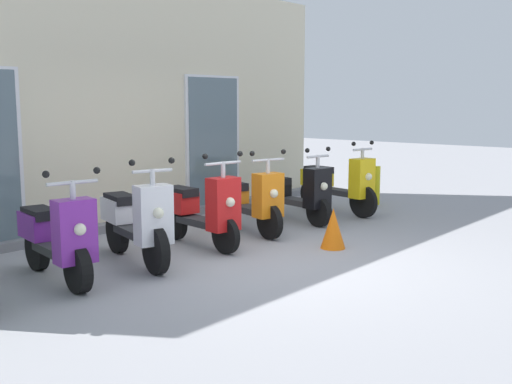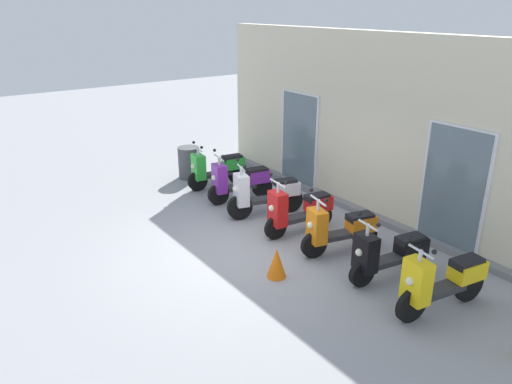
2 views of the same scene
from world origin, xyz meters
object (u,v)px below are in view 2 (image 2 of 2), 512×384
(scooter_orange, at_px, (339,229))
(trash_bin, at_px, (189,163))
(scooter_white, at_px, (264,194))
(scooter_green, at_px, (217,168))
(scooter_yellow, at_px, (442,281))
(scooter_purple, at_px, (239,181))
(traffic_cone, at_px, (277,263))
(scooter_red, at_px, (298,210))
(scooter_black, at_px, (389,254))

(scooter_orange, height_order, trash_bin, scooter_orange)
(scooter_white, bearing_deg, scooter_orange, 2.73)
(scooter_green, distance_m, scooter_yellow, 6.33)
(scooter_orange, bearing_deg, scooter_purple, -179.09)
(scooter_green, bearing_deg, traffic_cone, -19.07)
(scooter_red, relative_size, trash_bin, 1.90)
(scooter_purple, height_order, trash_bin, scooter_purple)
(scooter_yellow, xyz_separation_m, trash_bin, (-7.36, -0.07, -0.10))
(scooter_orange, distance_m, trash_bin, 5.20)
(scooter_purple, bearing_deg, scooter_orange, 0.91)
(scooter_white, bearing_deg, traffic_cone, -32.29)
(scooter_red, xyz_separation_m, scooter_black, (2.14, 0.10, -0.05))
(trash_bin, bearing_deg, scooter_white, 1.68)
(scooter_green, bearing_deg, trash_bin, -168.96)
(scooter_red, height_order, scooter_orange, scooter_red)
(scooter_purple, distance_m, scooter_orange, 3.11)
(scooter_white, distance_m, traffic_cone, 2.50)
(trash_bin, bearing_deg, scooter_orange, 2.10)
(scooter_white, relative_size, scooter_red, 1.07)
(scooter_red, distance_m, scooter_black, 2.14)
(scooter_black, distance_m, scooter_yellow, 1.06)
(scooter_green, distance_m, scooter_white, 2.07)
(traffic_cone, bearing_deg, scooter_red, 127.74)
(scooter_purple, relative_size, scooter_black, 1.01)
(scooter_green, relative_size, scooter_purple, 0.99)
(scooter_green, distance_m, scooter_orange, 4.17)
(scooter_green, distance_m, scooter_black, 5.27)
(scooter_green, distance_m, scooter_purple, 1.06)
(scooter_green, xyz_separation_m, scooter_red, (3.13, -0.10, 0.02))
(scooter_red, xyz_separation_m, scooter_orange, (1.04, 0.09, -0.03))
(scooter_purple, xyz_separation_m, traffic_cone, (3.11, -1.38, -0.21))
(scooter_orange, bearing_deg, trash_bin, -177.90)
(scooter_purple, xyz_separation_m, scooter_black, (4.21, 0.06, -0.02))
(traffic_cone, bearing_deg, scooter_white, 147.71)
(scooter_purple, bearing_deg, scooter_black, 0.78)
(scooter_white, height_order, scooter_orange, scooter_white)
(scooter_green, bearing_deg, scooter_red, -1.79)
(scooter_red, bearing_deg, scooter_black, 2.55)
(scooter_red, bearing_deg, scooter_orange, 4.82)
(scooter_purple, height_order, scooter_red, scooter_red)
(scooter_green, height_order, scooter_yellow, scooter_yellow)
(scooter_green, height_order, traffic_cone, scooter_green)
(scooter_white, height_order, traffic_cone, scooter_white)
(scooter_green, bearing_deg, scooter_yellow, -1.19)
(scooter_white, bearing_deg, scooter_black, 1.93)
(scooter_purple, bearing_deg, scooter_green, 176.79)
(scooter_white, xyz_separation_m, scooter_orange, (2.10, 0.10, -0.03))
(scooter_red, height_order, trash_bin, scooter_red)
(scooter_yellow, xyz_separation_m, traffic_cone, (-2.16, -1.31, -0.25))
(traffic_cone, relative_size, trash_bin, 0.64)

